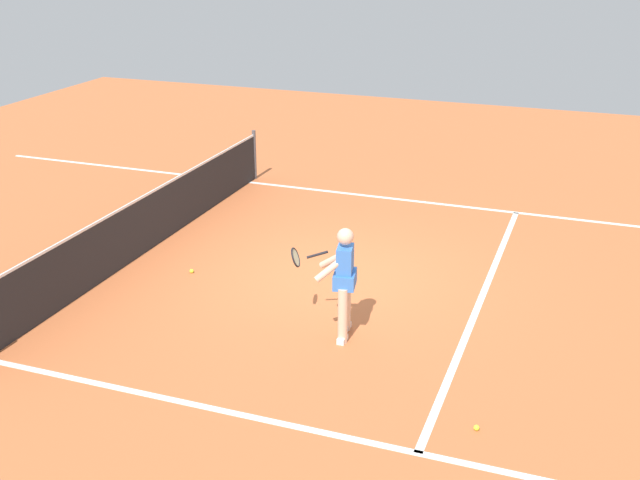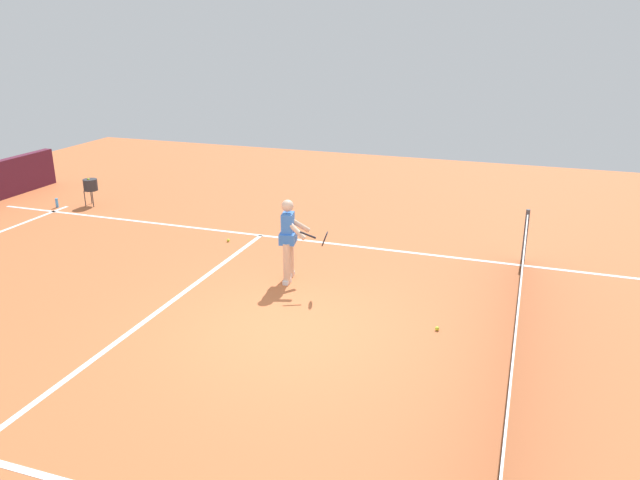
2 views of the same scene
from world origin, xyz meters
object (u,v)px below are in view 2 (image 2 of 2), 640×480
object	(u,v)px
tennis_ball_mid	(437,329)
water_bottle	(57,203)
tennis_ball_near	(228,240)
tennis_player	(290,237)
ball_hopper	(90,185)

from	to	relation	value
tennis_ball_mid	water_bottle	bearing A→B (deg)	-109.34
tennis_ball_near	tennis_ball_mid	distance (m)	5.68
water_bottle	tennis_ball_mid	bearing A→B (deg)	70.66
tennis_ball_near	water_bottle	distance (m)	5.54
tennis_player	water_bottle	size ratio (longest dim) A/B	6.46
tennis_ball_near	tennis_ball_mid	xyz separation A→B (m)	(2.69, 5.00, 0.00)
ball_hopper	tennis_player	bearing A→B (deg)	66.09
tennis_player	water_bottle	xyz separation A→B (m)	(-2.54, -7.54, -0.73)
tennis_ball_mid	ball_hopper	distance (m)	10.58
tennis_player	tennis_ball_near	world-z (taller)	tennis_player
water_bottle	tennis_ball_near	bearing A→B (deg)	79.85
tennis_player	tennis_ball_near	distance (m)	2.73
tennis_player	water_bottle	bearing A→B (deg)	-108.61
ball_hopper	tennis_ball_near	bearing A→B (deg)	72.86
ball_hopper	water_bottle	distance (m)	0.97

